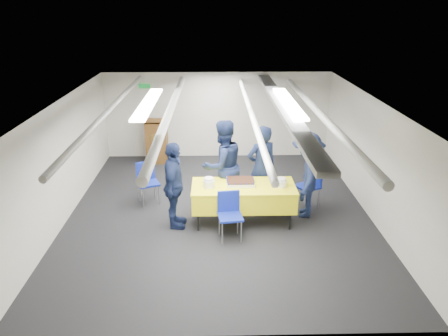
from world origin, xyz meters
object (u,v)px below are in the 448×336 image
at_px(sailor_c, 174,186).
at_px(sailor_d, 307,175).
at_px(chair_near, 229,210).
at_px(chair_right, 311,182).
at_px(sheet_cake, 240,182).
at_px(chair_left, 147,178).
at_px(sailor_a, 261,167).
at_px(podium, 157,140).
at_px(sailor_b, 223,166).
at_px(serving_table, 243,196).

relative_size(sailor_c, sailor_d, 0.98).
height_order(chair_near, chair_right, same).
distance_m(sheet_cake, sailor_d, 1.32).
relative_size(chair_near, chair_left, 1.00).
height_order(sailor_a, sailor_c, sailor_a).
bearing_deg(sailor_d, chair_left, -87.10).
bearing_deg(sailor_a, sailor_d, 134.79).
relative_size(chair_near, sailor_c, 0.52).
xyz_separation_m(chair_right, sailor_d, (-0.19, -0.42, 0.32)).
bearing_deg(sailor_c, sailor_d, -77.73).
height_order(chair_right, sailor_c, sailor_c).
xyz_separation_m(chair_right, sailor_c, (-2.75, -0.84, 0.30)).
height_order(podium, chair_right, podium).
xyz_separation_m(sheet_cake, podium, (-2.00, 3.37, -0.20)).
relative_size(chair_right, sailor_d, 0.51).
distance_m(sailor_a, sailor_d, 0.93).
xyz_separation_m(podium, chair_near, (1.77, -4.01, -0.08)).
distance_m(podium, chair_right, 4.46).
distance_m(chair_near, chair_left, 2.30).
relative_size(sheet_cake, podium, 0.43).
bearing_deg(sheet_cake, sailor_c, -170.06).
relative_size(sheet_cake, sailor_c, 0.32).
distance_m(chair_left, sailor_c, 1.35).
xyz_separation_m(chair_left, sailor_a, (2.38, -0.31, 0.34)).
distance_m(sailor_b, sailor_c, 1.19).
bearing_deg(podium, sailor_a, -48.40).
bearing_deg(sheet_cake, sailor_b, 121.43).
bearing_deg(chair_near, chair_right, 36.12).
relative_size(sailor_b, sailor_c, 1.13).
bearing_deg(sailor_b, sailor_c, 8.01).
relative_size(sheet_cake, sailor_d, 0.31).
relative_size(serving_table, podium, 1.56).
bearing_deg(sailor_b, podium, -90.70).
height_order(sailor_b, sailor_c, sailor_b).
height_order(sheet_cake, chair_right, chair_right).
relative_size(sheet_cake, sailor_b, 0.28).
bearing_deg(chair_left, sailor_a, -7.52).
bearing_deg(sailor_c, serving_table, -81.04).
relative_size(sailor_a, sailor_c, 1.05).
height_order(chair_left, sailor_c, sailor_c).
height_order(chair_left, sailor_d, sailor_d).
bearing_deg(sailor_d, sheet_cake, -65.93).
bearing_deg(sailor_a, sailor_c, 5.04).
xyz_separation_m(chair_right, sailor_b, (-1.83, -0.09, 0.41)).
xyz_separation_m(chair_left, sailor_b, (1.59, -0.37, 0.41)).
relative_size(chair_left, sailor_b, 0.46).
bearing_deg(sailor_a, serving_table, 38.60).
bearing_deg(podium, chair_right, -38.13).
relative_size(sailor_b, sailor_d, 1.10).
relative_size(sheet_cake, chair_left, 0.62).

